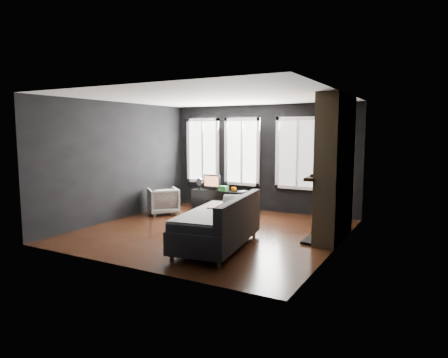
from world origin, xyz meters
The scene contains 18 objects.
floor centered at (0.00, 0.00, 0.00)m, with size 5.00×5.00×0.00m, color black.
ceiling centered at (0.00, 0.00, 2.70)m, with size 5.00×5.00×0.00m, color white.
wall_back centered at (0.00, 2.50, 1.35)m, with size 5.00×0.02×2.70m, color black.
wall_left centered at (-2.50, 0.00, 1.35)m, with size 0.02×5.00×2.70m, color black.
wall_right centered at (2.50, 0.00, 1.35)m, with size 0.02×5.00×2.70m, color black.
windows centered at (-0.45, 2.46, 2.38)m, with size 4.00×0.16×1.76m, color white, non-canonical shape.
fireplace centered at (2.30, 0.60, 1.35)m, with size 0.70×1.62×2.70m, color #93724C, non-canonical shape.
sofa centered at (0.65, -0.94, 0.46)m, with size 1.07×2.15×0.92m, color #232326, non-canonical shape.
stripe_pillow centered at (0.81, -0.43, 0.67)m, with size 0.09×0.38×0.38m, color gray.
armchair centered at (-1.95, 0.90, 0.36)m, with size 0.70×0.65×0.72m, color white.
media_console centered at (-1.01, 2.10, 0.25)m, with size 1.46×0.46×0.50m, color black, non-canonical shape.
monitor centered at (-1.24, 2.08, 0.73)m, with size 0.51×0.11×0.45m, color black, non-canonical shape.
desk_fan centered at (-1.62, 2.06, 0.65)m, with size 0.21×0.21×0.30m, color #A4A4A4, non-canonical shape.
mug centered at (-0.61, 2.11, 0.57)m, with size 0.14×0.11×0.14m, color #E46101.
book centered at (-0.46, 2.18, 0.62)m, with size 0.17×0.02×0.24m, color tan.
storage_box centered at (-0.86, 2.03, 0.57)m, with size 0.23×0.15×0.13m, color #27662D.
mantel_vase centered at (2.05, 1.05, 1.33)m, with size 0.20×0.21×0.20m, color gold.
mantel_clock centered at (2.05, 0.05, 1.25)m, with size 0.12×0.12×0.04m, color black.
Camera 1 is at (4.05, -6.89, 2.04)m, focal length 32.00 mm.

